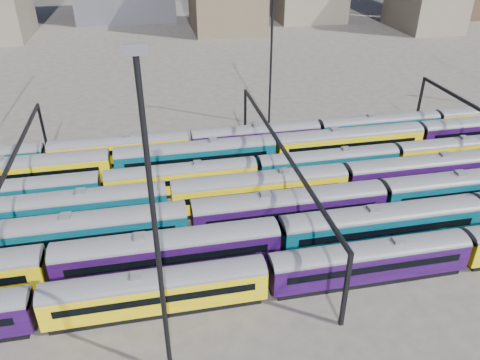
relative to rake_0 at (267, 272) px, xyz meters
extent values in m
plane|color=#46413B|center=(-4.56, 15.00, -2.61)|extent=(500.00, 500.00, 0.00)
cube|color=black|center=(-10.14, 0.00, -2.27)|extent=(18.70, 2.43, 0.69)
cube|color=#D1B008|center=(-10.14, 0.00, -0.49)|extent=(19.69, 2.85, 2.85)
cylinder|color=#4C4C51|center=(-10.14, 0.00, 0.93)|extent=(19.69, 2.85, 2.85)
cube|color=black|center=(-10.14, -1.45, -0.15)|extent=(17.33, 0.06, 0.74)
cube|color=black|center=(-10.14, 1.45, -0.15)|extent=(17.33, 0.06, 0.74)
cube|color=slate|center=(-10.14, 0.00, 1.69)|extent=(0.98, 0.89, 0.34)
cube|color=black|center=(10.14, 0.00, -2.27)|extent=(18.70, 2.43, 0.69)
cube|color=#1D0734|center=(10.14, 0.00, -0.49)|extent=(19.69, 2.85, 2.85)
cylinder|color=#4C4C51|center=(10.14, 0.00, 0.93)|extent=(19.69, 2.85, 2.85)
cube|color=black|center=(10.14, -1.45, -0.15)|extent=(17.33, 0.06, 0.74)
cube|color=black|center=(10.14, 1.45, -0.15)|extent=(17.33, 0.06, 0.74)
cube|color=slate|center=(10.14, 0.00, 1.69)|extent=(0.98, 0.89, 0.34)
cube|color=black|center=(-8.72, 5.00, -2.23)|extent=(20.78, 2.70, 0.77)
cube|color=#1D0734|center=(-8.72, 5.00, -0.26)|extent=(21.87, 3.17, 3.17)
cylinder|color=#4C4C51|center=(-8.72, 5.00, 1.33)|extent=(21.87, 3.17, 3.17)
cube|color=black|center=(-8.72, 3.39, 0.12)|extent=(19.25, 0.06, 0.82)
cube|color=black|center=(-8.72, 6.61, 0.12)|extent=(19.25, 0.06, 0.82)
cube|color=slate|center=(-8.72, 5.00, 2.17)|extent=(1.09, 0.98, 0.38)
cube|color=black|center=(13.75, 5.00, -2.23)|extent=(20.78, 2.70, 0.77)
cube|color=#043646|center=(13.75, 5.00, -0.26)|extent=(21.87, 3.17, 3.17)
cylinder|color=#4C4C51|center=(13.75, 5.00, 1.33)|extent=(21.87, 3.17, 3.17)
cube|color=black|center=(13.75, 3.39, 0.12)|extent=(19.25, 0.06, 0.82)
cube|color=black|center=(13.75, 6.61, 0.12)|extent=(19.25, 0.06, 0.82)
cube|color=slate|center=(13.75, 5.00, 2.17)|extent=(1.09, 0.98, 0.38)
cube|color=black|center=(-17.34, 10.00, -2.23)|extent=(20.75, 2.69, 0.76)
cube|color=#043646|center=(-17.34, 10.00, -0.26)|extent=(21.84, 3.17, 3.17)
cylinder|color=#4C4C51|center=(-17.34, 10.00, 1.32)|extent=(21.84, 3.17, 3.17)
cube|color=black|center=(-17.34, 8.40, 0.12)|extent=(19.22, 0.06, 0.82)
cube|color=black|center=(-17.34, 11.60, 0.12)|extent=(19.22, 0.06, 0.82)
cube|color=slate|center=(-17.34, 10.00, 2.16)|extent=(1.09, 0.98, 0.38)
cube|color=black|center=(5.10, 10.00, -2.23)|extent=(20.75, 2.69, 0.76)
cube|color=#1D0734|center=(5.10, 10.00, -0.26)|extent=(21.84, 3.17, 3.17)
cylinder|color=#4C4C51|center=(5.10, 10.00, 1.32)|extent=(21.84, 3.17, 3.17)
cube|color=black|center=(5.10, 8.40, 0.12)|extent=(19.22, 0.06, 0.82)
cube|color=black|center=(5.10, 11.60, 0.12)|extent=(19.22, 0.06, 0.82)
cube|color=slate|center=(5.10, 10.00, 2.16)|extent=(1.09, 0.98, 0.38)
cube|color=black|center=(27.54, 10.00, -2.23)|extent=(20.75, 2.69, 0.76)
cube|color=#043646|center=(27.54, 10.00, -0.26)|extent=(21.84, 3.17, 3.17)
cylinder|color=#4C4C51|center=(27.54, 10.00, 1.32)|extent=(21.84, 3.17, 3.17)
cube|color=black|center=(27.54, 8.40, 0.12)|extent=(19.22, 0.06, 0.82)
cube|color=black|center=(27.54, 11.60, 0.12)|extent=(19.22, 0.06, 0.82)
cube|color=slate|center=(27.54, 10.00, 2.16)|extent=(1.09, 0.98, 0.38)
cube|color=black|center=(-18.85, 15.00, -2.24)|extent=(20.14, 2.61, 0.74)
cube|color=#043646|center=(-18.85, 15.00, -0.33)|extent=(21.20, 3.07, 3.07)
cylinder|color=#4C4C51|center=(-18.85, 15.00, 1.21)|extent=(21.20, 3.07, 3.07)
cube|color=black|center=(-18.85, 13.44, 0.04)|extent=(18.66, 0.06, 0.80)
cube|color=black|center=(-18.85, 16.56, 0.04)|extent=(18.66, 0.06, 0.80)
cube|color=slate|center=(-18.85, 15.00, 2.02)|extent=(1.06, 0.95, 0.37)
cube|color=black|center=(2.95, 15.00, -2.24)|extent=(20.14, 2.61, 0.74)
cube|color=#D1B008|center=(2.95, 15.00, -0.33)|extent=(21.20, 3.07, 3.07)
cylinder|color=#4C4C51|center=(2.95, 15.00, 1.21)|extent=(21.20, 3.07, 3.07)
cube|color=black|center=(2.95, 13.44, 0.04)|extent=(18.66, 0.06, 0.80)
cube|color=black|center=(2.95, 16.56, 0.04)|extent=(18.66, 0.06, 0.80)
cube|color=slate|center=(2.95, 15.00, 2.02)|extent=(1.06, 0.95, 0.37)
cube|color=black|center=(24.75, 15.00, -2.24)|extent=(20.14, 2.61, 0.74)
cube|color=#1D0734|center=(24.75, 15.00, -0.33)|extent=(21.20, 3.07, 3.07)
cylinder|color=#4C4C51|center=(24.75, 15.00, 1.21)|extent=(21.20, 3.07, 3.07)
cube|color=black|center=(24.75, 13.44, 0.04)|extent=(18.66, 0.06, 0.80)
cube|color=black|center=(24.75, 16.56, 0.04)|extent=(18.66, 0.06, 0.80)
cube|color=slate|center=(24.75, 15.00, 2.02)|extent=(1.06, 0.95, 0.37)
cube|color=black|center=(-25.56, 20.00, -2.28)|extent=(18.03, 2.34, 0.66)
cube|color=#043646|center=(-25.56, 20.00, -0.57)|extent=(18.97, 2.75, 2.75)
cylinder|color=#4C4C51|center=(-25.56, 20.00, 0.81)|extent=(18.97, 2.75, 2.75)
cube|color=black|center=(-25.56, 18.60, -0.24)|extent=(16.70, 0.06, 0.71)
cube|color=black|center=(-25.56, 21.40, -0.24)|extent=(16.70, 0.06, 0.71)
cube|color=slate|center=(-25.56, 20.00, 1.54)|extent=(0.95, 0.85, 0.33)
cube|color=black|center=(-5.98, 20.00, -2.28)|extent=(18.03, 2.34, 0.66)
cube|color=#D1B008|center=(-5.98, 20.00, -0.57)|extent=(18.97, 2.75, 2.75)
cylinder|color=#4C4C51|center=(-5.98, 20.00, 0.81)|extent=(18.97, 2.75, 2.75)
cube|color=black|center=(-5.98, 18.60, -0.24)|extent=(16.70, 0.06, 0.71)
cube|color=black|center=(-5.98, 21.40, -0.24)|extent=(16.70, 0.06, 0.71)
cube|color=slate|center=(-5.98, 20.00, 1.54)|extent=(0.95, 0.85, 0.33)
cube|color=black|center=(13.59, 20.00, -2.28)|extent=(18.03, 2.34, 0.66)
cube|color=#043646|center=(13.59, 20.00, -0.57)|extent=(18.97, 2.75, 2.75)
cylinder|color=#4C4C51|center=(13.59, 20.00, 0.81)|extent=(18.97, 2.75, 2.75)
cube|color=black|center=(13.59, 18.60, -0.24)|extent=(16.70, 0.06, 0.71)
cube|color=black|center=(13.59, 21.40, -0.24)|extent=(16.70, 0.06, 0.71)
cube|color=slate|center=(13.59, 20.00, 1.54)|extent=(0.95, 0.85, 0.33)
cube|color=black|center=(33.17, 20.00, -2.28)|extent=(18.03, 2.34, 0.66)
cube|color=#D1B008|center=(33.17, 20.00, -0.57)|extent=(18.97, 2.75, 2.75)
cylinder|color=#4C4C51|center=(33.17, 20.00, 0.81)|extent=(18.97, 2.75, 2.75)
cube|color=black|center=(33.17, 18.60, -0.24)|extent=(16.70, 0.06, 0.71)
cube|color=black|center=(33.17, 21.40, -0.24)|extent=(16.70, 0.06, 0.71)
cube|color=slate|center=(33.17, 20.00, 1.54)|extent=(0.95, 0.85, 0.33)
cube|color=black|center=(-25.78, 25.00, -2.23)|extent=(20.53, 2.66, 0.76)
cube|color=#D1B008|center=(-25.78, 25.00, -0.29)|extent=(21.61, 3.13, 3.13)
cylinder|color=#4C4C51|center=(-25.78, 25.00, 1.28)|extent=(21.61, 3.13, 3.13)
cube|color=black|center=(-25.78, 23.41, 0.09)|extent=(19.02, 0.06, 0.81)
cube|color=black|center=(-25.78, 26.59, 0.09)|extent=(19.02, 0.06, 0.81)
cube|color=slate|center=(-25.78, 25.00, 2.11)|extent=(1.08, 0.97, 0.38)
cube|color=black|center=(-3.57, 25.00, -2.23)|extent=(20.53, 2.66, 0.76)
cube|color=#043646|center=(-3.57, 25.00, -0.29)|extent=(21.61, 3.13, 3.13)
cylinder|color=#4C4C51|center=(-3.57, 25.00, 1.28)|extent=(21.61, 3.13, 3.13)
cube|color=black|center=(-3.57, 23.41, 0.09)|extent=(19.02, 0.06, 0.81)
cube|color=black|center=(-3.57, 26.59, 0.09)|extent=(19.02, 0.06, 0.81)
cube|color=slate|center=(-3.57, 25.00, 2.11)|extent=(1.08, 0.97, 0.38)
cube|color=black|center=(18.64, 25.00, -2.23)|extent=(20.53, 2.66, 0.76)
cube|color=#D1B008|center=(18.64, 25.00, -0.29)|extent=(21.61, 3.13, 3.13)
cylinder|color=#4C4C51|center=(18.64, 25.00, 1.28)|extent=(21.61, 3.13, 3.13)
cube|color=black|center=(18.64, 23.41, 0.09)|extent=(19.02, 0.06, 0.81)
cube|color=black|center=(18.64, 26.59, 0.09)|extent=(19.02, 0.06, 0.81)
cube|color=slate|center=(18.64, 25.00, 2.11)|extent=(1.08, 0.97, 0.38)
cube|color=black|center=(40.85, 26.59, 0.09)|extent=(19.02, 0.06, 0.81)
cube|color=black|center=(-13.82, 30.00, -2.27)|extent=(18.26, 2.37, 0.67)
cube|color=#D1B008|center=(-13.82, 30.00, -0.54)|extent=(19.22, 2.79, 2.79)
cylinder|color=#4C4C51|center=(-13.82, 30.00, 0.85)|extent=(19.22, 2.79, 2.79)
cube|color=black|center=(-13.82, 28.59, -0.21)|extent=(16.91, 0.06, 0.72)
cube|color=black|center=(-13.82, 31.41, -0.21)|extent=(16.91, 0.06, 0.72)
cube|color=slate|center=(-13.82, 30.00, 1.59)|extent=(0.96, 0.86, 0.34)
cube|color=black|center=(6.00, 30.00, -2.27)|extent=(18.26, 2.37, 0.67)
cube|color=#1D0734|center=(6.00, 30.00, -0.54)|extent=(19.22, 2.79, 2.79)
cylinder|color=#4C4C51|center=(6.00, 30.00, 0.85)|extent=(19.22, 2.79, 2.79)
cube|color=black|center=(6.00, 28.59, -0.21)|extent=(16.91, 0.06, 0.72)
cube|color=black|center=(6.00, 31.41, -0.21)|extent=(16.91, 0.06, 0.72)
cube|color=slate|center=(6.00, 30.00, 1.59)|extent=(0.96, 0.86, 0.34)
cube|color=black|center=(25.83, 30.00, -2.27)|extent=(18.26, 2.37, 0.67)
cube|color=#043646|center=(25.83, 30.00, -0.54)|extent=(19.22, 2.79, 2.79)
cylinder|color=#4C4C51|center=(25.83, 30.00, 0.85)|extent=(19.22, 2.79, 2.79)
cube|color=black|center=(25.83, 28.59, -0.21)|extent=(16.91, 0.06, 0.72)
cube|color=black|center=(25.83, 31.41, -0.21)|extent=(16.91, 0.06, 0.72)
cube|color=slate|center=(25.83, 30.00, 1.59)|extent=(0.96, 0.86, 0.34)
cube|color=black|center=(-24.56, 35.00, 1.39)|extent=(0.35, 0.35, 8.00)
cube|color=black|center=(-24.56, 15.00, 5.19)|extent=(0.30, 40.00, 0.45)
cube|color=black|center=(5.44, -5.00, 1.39)|extent=(0.35, 0.35, 8.00)
cube|color=black|center=(5.44, 35.00, 1.39)|extent=(0.35, 0.35, 8.00)
cube|color=black|center=(5.44, 15.00, 5.19)|extent=(0.30, 40.00, 0.45)
cube|color=black|center=(35.44, 35.00, 1.39)|extent=(0.35, 0.35, 8.00)
cylinder|color=black|center=(-9.56, -7.00, 9.89)|extent=(0.36, 0.36, 25.00)
cube|color=slate|center=(-9.56, -7.00, 22.69)|extent=(1.40, 0.50, 0.60)
cylinder|color=black|center=(10.44, 39.00, 9.89)|extent=(0.36, 0.36, 25.00)
camera|label=1|loc=(-9.13, -31.90, 28.86)|focal=35.00mm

